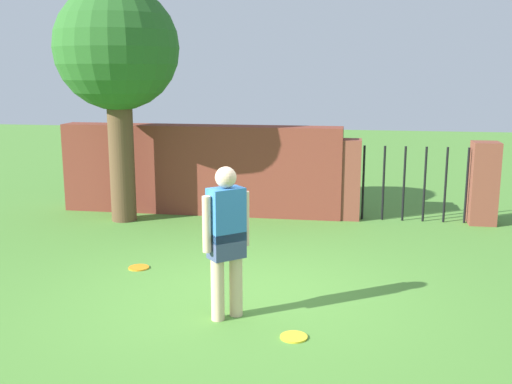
% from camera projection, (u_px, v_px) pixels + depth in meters
% --- Properties ---
extents(ground_plane, '(40.00, 40.00, 0.00)m').
position_uv_depth(ground_plane, '(240.00, 297.00, 6.95)').
color(ground_plane, '#4C8433').
extents(brick_wall, '(5.09, 0.50, 1.60)m').
position_uv_depth(brick_wall, '(201.00, 170.00, 10.89)').
color(brick_wall, brown).
rests_on(brick_wall, ground).
extents(tree, '(2.06, 2.06, 3.96)m').
position_uv_depth(tree, '(117.00, 53.00, 9.93)').
color(tree, brown).
rests_on(tree, ground).
extents(person, '(0.43, 0.40, 1.62)m').
position_uv_depth(person, '(226.00, 236.00, 6.20)').
color(person, beige).
rests_on(person, ground).
extents(fence_gate, '(2.71, 0.44, 1.40)m').
position_uv_depth(fence_gate, '(414.00, 181.00, 10.30)').
color(fence_gate, brown).
rests_on(fence_gate, ground).
extents(frisbee_yellow, '(0.27, 0.27, 0.02)m').
position_uv_depth(frisbee_yellow, '(294.00, 337.00, 5.89)').
color(frisbee_yellow, yellow).
rests_on(frisbee_yellow, ground).
extents(frisbee_orange, '(0.27, 0.27, 0.02)m').
position_uv_depth(frisbee_orange, '(139.00, 268.00, 7.95)').
color(frisbee_orange, orange).
rests_on(frisbee_orange, ground).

